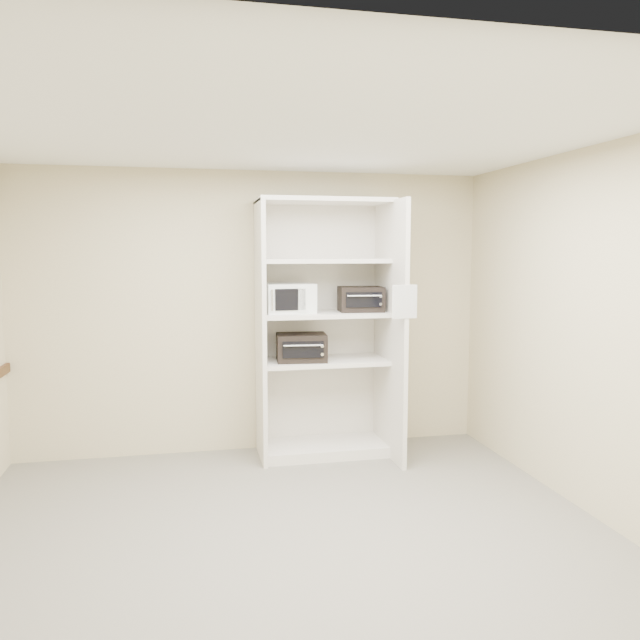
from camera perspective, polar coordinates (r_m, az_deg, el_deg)
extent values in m
cube|color=#68655A|center=(4.49, -2.92, -19.30)|extent=(4.50, 4.00, 0.01)
cube|color=white|center=(4.12, -3.14, 16.93)|extent=(4.50, 4.00, 0.01)
cube|color=beige|center=(6.06, -5.99, 0.70)|extent=(4.50, 0.02, 2.70)
cube|color=beige|center=(2.18, 5.36, -9.49)|extent=(4.50, 0.02, 2.70)
cube|color=beige|center=(4.96, 23.56, -1.04)|extent=(0.02, 4.00, 2.70)
cube|color=silver|center=(5.76, -5.44, -1.08)|extent=(0.04, 0.60, 2.40)
cube|color=silver|center=(5.88, 6.43, -0.95)|extent=(0.04, 0.90, 2.40)
cube|color=silver|center=(6.16, -0.22, -0.58)|extent=(1.24, 0.02, 2.40)
cube|color=silver|center=(6.13, 0.34, -11.62)|extent=(1.16, 0.56, 0.10)
cube|color=silver|center=(5.93, 0.35, -3.78)|extent=(1.16, 0.56, 0.04)
cube|color=silver|center=(5.87, 0.35, 0.55)|extent=(1.16, 0.56, 0.04)
cube|color=silver|center=(5.84, 0.35, 5.44)|extent=(1.16, 0.56, 0.04)
cube|color=silver|center=(5.85, 0.36, 10.83)|extent=(1.24, 0.60, 0.04)
cube|color=white|center=(5.80, -2.87, 2.01)|extent=(0.48, 0.38, 0.27)
cube|color=black|center=(5.91, 3.75, 1.92)|extent=(0.44, 0.34, 0.24)
cube|color=black|center=(5.82, -1.71, -2.52)|extent=(0.49, 0.39, 0.25)
cube|color=white|center=(5.41, 7.75, 1.67)|extent=(0.22, 0.02, 0.29)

